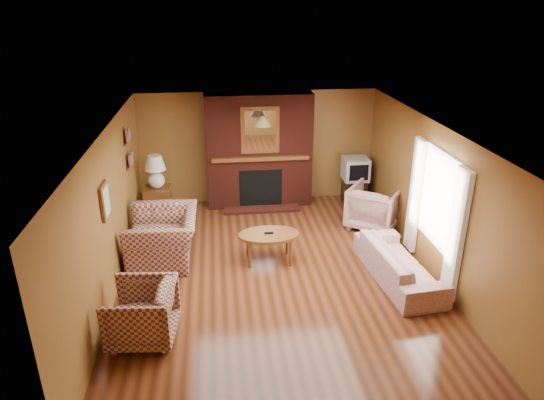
{
  "coord_description": "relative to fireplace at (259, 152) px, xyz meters",
  "views": [
    {
      "loc": [
        -0.88,
        -6.75,
        4.17
      ],
      "look_at": [
        -0.01,
        0.6,
        1.07
      ],
      "focal_mm": 32.0,
      "sensor_mm": 36.0,
      "label": 1
    }
  ],
  "objects": [
    {
      "name": "window_right",
      "position": [
        2.45,
        -3.18,
        -0.06
      ],
      "size": [
        0.1,
        1.85,
        2.0
      ],
      "color": "beige",
      "rests_on": "wall_right"
    },
    {
      "name": "wall_left",
      "position": [
        -2.5,
        -2.98,
        0.02
      ],
      "size": [
        0.0,
        6.5,
        6.5
      ],
      "primitive_type": "plane",
      "rotation": [
        1.57,
        0.0,
        1.57
      ],
      "color": "brown",
      "rests_on": "floor"
    },
    {
      "name": "wall_front",
      "position": [
        0.0,
        -6.23,
        0.02
      ],
      "size": [
        6.5,
        0.0,
        6.5
      ],
      "primitive_type": "plane",
      "rotation": [
        -1.57,
        0.0,
        0.0
      ],
      "color": "brown",
      "rests_on": "floor"
    },
    {
      "name": "wall_back",
      "position": [
        0.0,
        0.27,
        0.02
      ],
      "size": [
        6.5,
        0.0,
        6.5
      ],
      "primitive_type": "plane",
      "rotation": [
        1.57,
        0.0,
        0.0
      ],
      "color": "brown",
      "rests_on": "floor"
    },
    {
      "name": "pendant_light",
      "position": [
        0.0,
        -0.68,
        0.82
      ],
      "size": [
        0.36,
        0.36,
        0.48
      ],
      "color": "black",
      "rests_on": "ceiling"
    },
    {
      "name": "bookshelf",
      "position": [
        -2.44,
        -1.08,
        0.48
      ],
      "size": [
        0.09,
        0.55,
        0.71
      ],
      "color": "brown",
      "rests_on": "wall_left"
    },
    {
      "name": "floral_armchair",
      "position": [
        2.1,
        -1.43,
        -0.76
      ],
      "size": [
        1.28,
        1.28,
        0.84
      ],
      "primitive_type": "imported",
      "rotation": [
        0.0,
        0.0,
        2.5
      ],
      "color": "beige",
      "rests_on": "floor"
    },
    {
      "name": "tv_stand",
      "position": [
        2.05,
        -0.18,
        -0.91
      ],
      "size": [
        0.54,
        0.5,
        0.54
      ],
      "primitive_type": "cube",
      "rotation": [
        0.0,
        0.0,
        -0.1
      ],
      "color": "black",
      "rests_on": "floor"
    },
    {
      "name": "wall_right",
      "position": [
        2.5,
        -2.98,
        0.02
      ],
      "size": [
        0.0,
        6.5,
        6.5
      ],
      "primitive_type": "plane",
      "rotation": [
        1.57,
        0.0,
        -1.57
      ],
      "color": "brown",
      "rests_on": "floor"
    },
    {
      "name": "plaid_armchair",
      "position": [
        -1.95,
        -4.35,
        -0.79
      ],
      "size": [
        0.94,
        0.92,
        0.79
      ],
      "primitive_type": "imported",
      "rotation": [
        0.0,
        0.0,
        -1.67
      ],
      "color": "maroon",
      "rests_on": "floor"
    },
    {
      "name": "floral_sofa",
      "position": [
        1.9,
        -3.34,
        -0.9
      ],
      "size": [
        0.95,
        2.02,
        0.57
      ],
      "primitive_type": "imported",
      "rotation": [
        0.0,
        0.0,
        1.67
      ],
      "color": "beige",
      "rests_on": "floor"
    },
    {
      "name": "floor",
      "position": [
        0.0,
        -2.98,
        -1.18
      ],
      "size": [
        6.5,
        6.5,
        0.0
      ],
      "primitive_type": "plane",
      "color": "#401E0D",
      "rests_on": "ground"
    },
    {
      "name": "ceiling",
      "position": [
        0.0,
        -2.98,
        1.22
      ],
      "size": [
        6.5,
        6.5,
        0.0
      ],
      "primitive_type": "plane",
      "rotation": [
        3.14,
        0.0,
        0.0
      ],
      "color": "silver",
      "rests_on": "wall_back"
    },
    {
      "name": "table_lamp",
      "position": [
        -2.1,
        -0.53,
        -0.14
      ],
      "size": [
        0.41,
        0.41,
        0.67
      ],
      "color": "silver",
      "rests_on": "side_table"
    },
    {
      "name": "botanical_print",
      "position": [
        -2.47,
        -3.28,
        0.37
      ],
      "size": [
        0.05,
        0.4,
        0.5
      ],
      "color": "brown",
      "rests_on": "wall_left"
    },
    {
      "name": "plaid_loveseat",
      "position": [
        -1.85,
        -2.26,
        -0.76
      ],
      "size": [
        1.15,
        1.32,
        0.85
      ],
      "primitive_type": "imported",
      "rotation": [
        0.0,
        0.0,
        -1.58
      ],
      "color": "maroon",
      "rests_on": "floor"
    },
    {
      "name": "fireplace",
      "position": [
        0.0,
        0.0,
        0.0
      ],
      "size": [
        2.2,
        0.82,
        2.4
      ],
      "color": "#48170F",
      "rests_on": "floor"
    },
    {
      "name": "side_table",
      "position": [
        -2.1,
        -0.53,
        -0.85
      ],
      "size": [
        0.52,
        0.52,
        0.67
      ],
      "primitive_type": "cube",
      "rotation": [
        0.0,
        0.0,
        -0.05
      ],
      "color": "brown",
      "rests_on": "floor"
    },
    {
      "name": "crt_tv",
      "position": [
        2.05,
        -0.19,
        -0.4
      ],
      "size": [
        0.53,
        0.53,
        0.48
      ],
      "color": "#B1B3B9",
      "rests_on": "tv_stand"
    },
    {
      "name": "coffee_table",
      "position": [
        -0.08,
        -2.51,
        -0.72
      ],
      "size": [
        1.03,
        0.64,
        0.54
      ],
      "color": "brown",
      "rests_on": "floor"
    }
  ]
}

